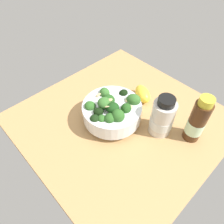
{
  "coord_description": "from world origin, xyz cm",
  "views": [
    {
      "loc": [
        32.94,
        30.24,
        52.88
      ],
      "look_at": [
        2.56,
        -1.74,
        4.0
      ],
      "focal_mm": 33.46,
      "sensor_mm": 36.0,
      "label": 1
    }
  ],
  "objects_px": {
    "bowl_of_broccoli": "(112,110)",
    "bottle_tall": "(162,118)",
    "lemon_wedge": "(143,94)",
    "bottle_short": "(197,122)"
  },
  "relations": [
    {
      "from": "bowl_of_broccoli",
      "to": "bottle_tall",
      "type": "xyz_separation_m",
      "value": [
        -0.08,
        0.13,
        0.01
      ]
    },
    {
      "from": "bowl_of_broccoli",
      "to": "bottle_tall",
      "type": "height_order",
      "value": "bottle_tall"
    },
    {
      "from": "bowl_of_broccoli",
      "to": "bottle_short",
      "type": "relative_size",
      "value": 1.15
    },
    {
      "from": "bowl_of_broccoli",
      "to": "bottle_short",
      "type": "height_order",
      "value": "bottle_short"
    },
    {
      "from": "lemon_wedge",
      "to": "bottle_tall",
      "type": "bearing_deg",
      "value": 62.11
    },
    {
      "from": "bottle_tall",
      "to": "bottle_short",
      "type": "xyz_separation_m",
      "value": [
        -0.05,
        0.08,
        0.01
      ]
    },
    {
      "from": "lemon_wedge",
      "to": "bottle_short",
      "type": "height_order",
      "value": "bottle_short"
    },
    {
      "from": "bottle_tall",
      "to": "bowl_of_broccoli",
      "type": "bearing_deg",
      "value": -58.12
    },
    {
      "from": "lemon_wedge",
      "to": "bottle_short",
      "type": "distance_m",
      "value": 0.22
    },
    {
      "from": "lemon_wedge",
      "to": "bottle_short",
      "type": "relative_size",
      "value": 0.5
    }
  ]
}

